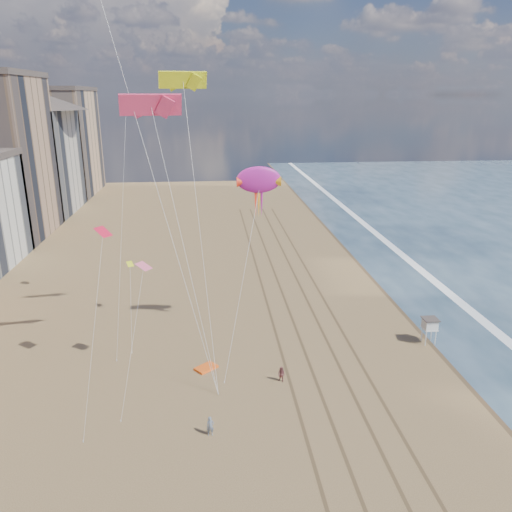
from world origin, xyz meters
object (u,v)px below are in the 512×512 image
Objects in this scene: kite_flyer_b at (281,374)px; show_kite at (259,180)px; lifeguard_stand at (430,324)px; grounded_kite at (206,368)px; kite_flyer_a at (210,426)px.

show_kite is at bearing 135.60° from kite_flyer_b.
lifeguard_stand reaches higher than grounded_kite.
lifeguard_stand reaches higher than kite_flyer_b.
lifeguard_stand is 0.14× the size of show_kite.
show_kite is 12.37× the size of kite_flyer_a.
lifeguard_stand is 1.77× the size of kite_flyer_a.
lifeguard_stand is 17.59m from kite_flyer_b.
show_kite is at bearing 168.30° from lifeguard_stand.
kite_flyer_b is at bearing 41.29° from kite_flyer_a.
kite_flyer_a is at bearing -107.95° from show_kite.
show_kite is 18.85m from kite_flyer_b.
kite_flyer_a is (-23.01, -12.89, -1.38)m from lifeguard_stand.
kite_flyer_a is at bearing -150.74° from lifeguard_stand.
grounded_kite is at bearing 86.43° from kite_flyer_a.
lifeguard_stand is 26.41m from kite_flyer_a.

